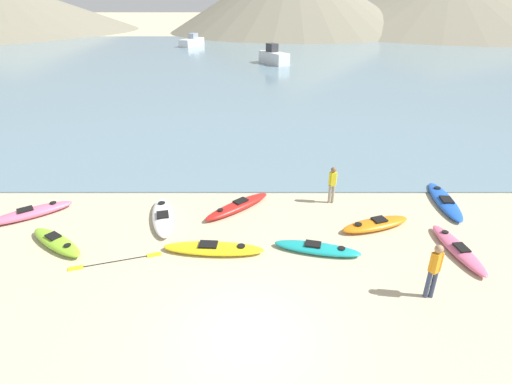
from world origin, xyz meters
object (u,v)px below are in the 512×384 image
person_near_foreground (435,268)px  person_near_waterline (333,183)px  kayak_on_sand_2 (239,206)px  kayak_on_sand_4 (445,201)px  kayak_on_sand_3 (214,248)px  kayak_on_sand_0 (459,249)px  kayak_on_sand_5 (57,242)px  kayak_on_sand_8 (32,212)px  moored_boat_0 (193,42)px  kayak_on_sand_1 (164,216)px  kayak_on_sand_6 (376,224)px  moored_boat_2 (275,57)px  kayak_on_sand_7 (318,248)px  loose_paddle (117,261)px

person_near_foreground → person_near_waterline: (-1.75, 5.55, -0.09)m
kayak_on_sand_2 → kayak_on_sand_4: bearing=3.3°
kayak_on_sand_2 → person_near_waterline: size_ratio=1.74×
person_near_waterline → kayak_on_sand_4: bearing=-1.3°
kayak_on_sand_3 → kayak_on_sand_0: bearing=-0.2°
kayak_on_sand_5 → person_near_foreground: size_ratio=1.48×
kayak_on_sand_4 → kayak_on_sand_8: size_ratio=1.22×
kayak_on_sand_3 → moored_boat_0: moored_boat_0 is taller
person_near_foreground → moored_boat_0: bearing=104.2°
kayak_on_sand_1 → person_near_foreground: bearing=-27.0°
kayak_on_sand_3 → person_near_waterline: bearing=38.1°
kayak_on_sand_0 → kayak_on_sand_5: (-13.09, 0.36, 0.03)m
kayak_on_sand_3 → kayak_on_sand_6: kayak_on_sand_6 is taller
person_near_foreground → moored_boat_2: (-2.63, 40.99, -0.11)m
kayak_on_sand_6 → kayak_on_sand_1: bearing=175.9°
kayak_on_sand_2 → kayak_on_sand_4: kayak_on_sand_2 is taller
kayak_on_sand_5 → kayak_on_sand_3: bearing=-3.7°
kayak_on_sand_2 → person_near_foreground: bearing=-42.4°
kayak_on_sand_5 → moored_boat_2: moored_boat_2 is taller
kayak_on_sand_7 → person_near_foreground: (2.77, -2.14, 0.84)m
kayak_on_sand_1 → kayak_on_sand_2: (2.72, 0.80, 0.01)m
kayak_on_sand_4 → loose_paddle: 12.47m
kayak_on_sand_2 → kayak_on_sand_4: 8.21m
moored_boat_0 → kayak_on_sand_0: bearing=-73.7°
kayak_on_sand_8 → moored_boat_0: moored_boat_0 is taller
kayak_on_sand_4 → loose_paddle: size_ratio=1.25×
moored_boat_0 → loose_paddle: 58.49m
kayak_on_sand_3 → person_near_foreground: person_near_foreground is taller
kayak_on_sand_2 → kayak_on_sand_8: 7.73m
kayak_on_sand_2 → kayak_on_sand_8: size_ratio=0.96×
kayak_on_sand_1 → moored_boat_2: (5.54, 36.82, 0.71)m
person_near_foreground → loose_paddle: 9.30m
kayak_on_sand_5 → kayak_on_sand_6: kayak_on_sand_5 is taller
kayak_on_sand_0 → kayak_on_sand_3: bearing=179.8°
kayak_on_sand_5 → moored_boat_0: moored_boat_0 is taller
kayak_on_sand_7 → kayak_on_sand_5: bearing=177.8°
moored_boat_0 → moored_boat_2: size_ratio=1.25×
kayak_on_sand_0 → kayak_on_sand_7: kayak_on_sand_0 is taller
kayak_on_sand_3 → kayak_on_sand_4: size_ratio=0.97×
kayak_on_sand_5 → kayak_on_sand_4: bearing=12.0°
person_near_waterline → moored_boat_0: (-13.34, 54.23, -0.16)m
kayak_on_sand_0 → person_near_foreground: bearing=-130.0°
loose_paddle → kayak_on_sand_2: bearing=42.6°
moored_boat_0 → moored_boat_2: moored_boat_2 is taller
kayak_on_sand_6 → kayak_on_sand_8: size_ratio=0.99×
kayak_on_sand_6 → moored_boat_0: 58.03m
kayak_on_sand_1 → person_near_foreground: person_near_foreground is taller
kayak_on_sand_3 → kayak_on_sand_4: kayak_on_sand_3 is taller
kayak_on_sand_3 → loose_paddle: size_ratio=1.22×
kayak_on_sand_3 → kayak_on_sand_6: 5.83m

